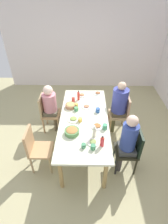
{
  "coord_description": "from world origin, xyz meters",
  "views": [
    {
      "loc": [
        2.64,
        0.05,
        2.9
      ],
      "look_at": [
        0.0,
        0.0,
        0.9
      ],
      "focal_mm": 28.16,
      "sensor_mm": 36.0,
      "label": 1
    }
  ],
  "objects_px": {
    "cup_0": "(80,120)",
    "cup_7": "(76,109)",
    "cup_2": "(93,147)",
    "person_2": "(128,140)",
    "chair_0": "(36,147)",
    "cup_4": "(105,127)",
    "person_1": "(50,104)",
    "cup_5": "(98,110)",
    "bottle_2": "(78,96)",
    "dining_table": "(84,121)",
    "plate_4": "(82,95)",
    "chair_1": "(47,111)",
    "cup_6": "(76,105)",
    "plate_0": "(73,119)",
    "cup_1": "(73,99)",
    "cup_3": "(84,146)",
    "plate_3": "(87,107)",
    "bowl_0": "(71,105)",
    "bottle_0": "(102,141)",
    "plate_2": "(97,126)",
    "chair_3": "(122,112)",
    "plate_5": "(93,142)",
    "bowl_1": "(72,131)",
    "person_3": "(119,103)",
    "chair_2": "(131,148)",
    "plate_1": "(98,93)",
    "bottle_1": "(94,132)"
  },
  "relations": [
    {
      "from": "cup_7",
      "to": "bottle_0",
      "type": "height_order",
      "value": "bottle_0"
    },
    {
      "from": "person_2",
      "to": "cup_6",
      "type": "distance_m",
      "value": 1.29
    },
    {
      "from": "cup_2",
      "to": "person_2",
      "type": "bearing_deg",
      "value": 111.46
    },
    {
      "from": "chair_1",
      "to": "plate_3",
      "type": "relative_size",
      "value": 4.35
    },
    {
      "from": "plate_4",
      "to": "bowl_1",
      "type": "bearing_deg",
      "value": -6.41
    },
    {
      "from": "chair_1",
      "to": "person_2",
      "type": "height_order",
      "value": "person_2"
    },
    {
      "from": "plate_0",
      "to": "cup_2",
      "type": "height_order",
      "value": "cup_2"
    },
    {
      "from": "bottle_2",
      "to": "dining_table",
      "type": "bearing_deg",
      "value": 11.49
    },
    {
      "from": "bowl_1",
      "to": "bottle_0",
      "type": "relative_size",
      "value": 1.22
    },
    {
      "from": "person_3",
      "to": "cup_3",
      "type": "relative_size",
      "value": 11.66
    },
    {
      "from": "plate_0",
      "to": "plate_4",
      "type": "distance_m",
      "value": 0.89
    },
    {
      "from": "cup_1",
      "to": "cup_6",
      "type": "relative_size",
      "value": 0.97
    },
    {
      "from": "cup_0",
      "to": "bowl_0",
      "type": "bearing_deg",
      "value": -154.81
    },
    {
      "from": "person_1",
      "to": "cup_3",
      "type": "relative_size",
      "value": 10.74
    },
    {
      "from": "cup_4",
      "to": "cup_6",
      "type": "relative_size",
      "value": 1.1
    },
    {
      "from": "dining_table",
      "to": "cup_3",
      "type": "xyz_separation_m",
      "value": [
        0.74,
        0.01,
        0.11
      ]
    },
    {
      "from": "plate_2",
      "to": "cup_1",
      "type": "distance_m",
      "value": 0.96
    },
    {
      "from": "person_1",
      "to": "bottle_2",
      "type": "xyz_separation_m",
      "value": [
        -0.12,
        0.62,
        0.16
      ]
    },
    {
      "from": "chair_0",
      "to": "cup_1",
      "type": "xyz_separation_m",
      "value": [
        -1.12,
        0.6,
        0.29
      ]
    },
    {
      "from": "cup_0",
      "to": "chair_1",
      "type": "bearing_deg",
      "value": -129.35
    },
    {
      "from": "chair_3",
      "to": "chair_0",
      "type": "bearing_deg",
      "value": -57.6
    },
    {
      "from": "chair_1",
      "to": "bowl_0",
      "type": "xyz_separation_m",
      "value": [
        0.17,
        0.56,
        0.29
      ]
    },
    {
      "from": "dining_table",
      "to": "cup_0",
      "type": "distance_m",
      "value": 0.17
    },
    {
      "from": "plate_3",
      "to": "plate_5",
      "type": "height_order",
      "value": "same"
    },
    {
      "from": "chair_0",
      "to": "cup_4",
      "type": "xyz_separation_m",
      "value": [
        -0.24,
        1.22,
        0.29
      ]
    },
    {
      "from": "plate_4",
      "to": "cup_3",
      "type": "distance_m",
      "value": 1.57
    },
    {
      "from": "bowl_1",
      "to": "cup_2",
      "type": "bearing_deg",
      "value": 46.32
    },
    {
      "from": "dining_table",
      "to": "bottle_1",
      "type": "xyz_separation_m",
      "value": [
        0.5,
        0.18,
        0.19
      ]
    },
    {
      "from": "cup_3",
      "to": "plate_1",
      "type": "bearing_deg",
      "value": 169.62
    },
    {
      "from": "bowl_0",
      "to": "cup_7",
      "type": "xyz_separation_m",
      "value": [
        0.11,
        0.13,
        -0.01
      ]
    },
    {
      "from": "person_1",
      "to": "cup_4",
      "type": "xyz_separation_m",
      "value": [
        0.83,
        1.13,
        0.1
      ]
    },
    {
      "from": "plate_4",
      "to": "chair_1",
      "type": "bearing_deg",
      "value": -69.32
    },
    {
      "from": "plate_3",
      "to": "plate_5",
      "type": "bearing_deg",
      "value": 6.23
    },
    {
      "from": "cup_5",
      "to": "cup_7",
      "type": "distance_m",
      "value": 0.44
    },
    {
      "from": "plate_5",
      "to": "plate_4",
      "type": "bearing_deg",
      "value": -171.56
    },
    {
      "from": "chair_3",
      "to": "cup_0",
      "type": "height_order",
      "value": "chair_3"
    },
    {
      "from": "bowl_0",
      "to": "bottle_0",
      "type": "xyz_separation_m",
      "value": [
        1.06,
        0.59,
        0.05
      ]
    },
    {
      "from": "plate_3",
      "to": "bottle_2",
      "type": "xyz_separation_m",
      "value": [
        -0.28,
        -0.18,
        0.09
      ]
    },
    {
      "from": "dining_table",
      "to": "person_1",
      "type": "distance_m",
      "value": 0.92
    },
    {
      "from": "chair_0",
      "to": "plate_1",
      "type": "xyz_separation_m",
      "value": [
        -1.45,
        1.15,
        0.26
      ]
    },
    {
      "from": "person_2",
      "to": "cup_1",
      "type": "xyz_separation_m",
      "value": [
        -1.12,
        -1.0,
        0.08
      ]
    },
    {
      "from": "person_3",
      "to": "dining_table",
      "type": "bearing_deg",
      "value": -54.66
    },
    {
      "from": "chair_2",
      "to": "person_1",
      "type": "bearing_deg",
      "value": -123.85
    },
    {
      "from": "chair_1",
      "to": "cup_6",
      "type": "xyz_separation_m",
      "value": [
        0.17,
        0.68,
        0.28
      ]
    },
    {
      "from": "plate_4",
      "to": "chair_3",
      "type": "bearing_deg",
      "value": 71.91
    },
    {
      "from": "chair_2",
      "to": "plate_3",
      "type": "distance_m",
      "value": 1.23
    },
    {
      "from": "person_1",
      "to": "cup_5",
      "type": "bearing_deg",
      "value": 71.98
    },
    {
      "from": "person_3",
      "to": "bottle_1",
      "type": "relative_size",
      "value": 5.04
    },
    {
      "from": "cup_0",
      "to": "cup_7",
      "type": "bearing_deg",
      "value": -165.31
    },
    {
      "from": "cup_2",
      "to": "cup_5",
      "type": "relative_size",
      "value": 0.95
    }
  ]
}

